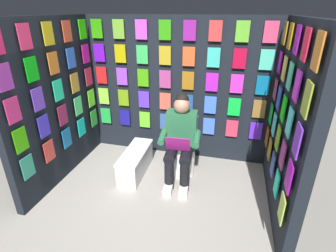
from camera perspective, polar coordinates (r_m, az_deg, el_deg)
name	(u,v)px	position (r m, az deg, el deg)	size (l,w,h in m)	color
ground_plane	(137,240)	(2.93, -6.92, -23.46)	(30.00, 30.00, 0.00)	#9E998E
display_wall_back	(177,90)	(3.93, 2.09, 7.90)	(2.82, 0.14, 2.10)	black
display_wall_left	(289,125)	(3.00, 24.96, 0.26)	(0.14, 1.83, 2.10)	black
display_wall_right	(55,103)	(3.68, -23.49, 4.70)	(0.14, 1.83, 2.10)	black
toilet	(182,149)	(3.74, 3.12, -5.10)	(0.42, 0.57, 0.77)	white
person_reading	(180,139)	(3.42, 2.69, -2.93)	(0.54, 0.70, 1.19)	#286B42
comic_longbox_near	(136,162)	(3.76, -7.12, -7.80)	(0.31, 0.83, 0.35)	silver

